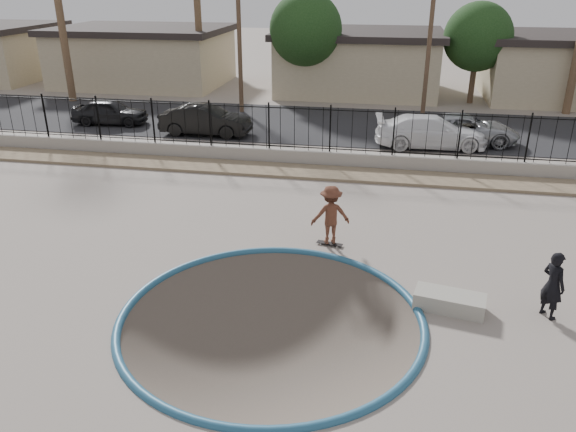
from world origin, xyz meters
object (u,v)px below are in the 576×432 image
(car_a, at_px, (110,112))
(car_d, at_px, (466,129))
(videographer, at_px, (553,285))
(concrete_ledge, at_px, (449,301))
(skater, at_px, (330,218))
(car_b, at_px, (206,120))
(car_c, at_px, (431,131))
(skateboard, at_px, (330,243))

(car_a, height_order, car_d, car_d)
(car_a, distance_m, car_d, 17.72)
(videographer, distance_m, car_a, 23.36)
(concrete_ledge, bearing_deg, skater, 137.83)
(car_b, xyz_separation_m, car_d, (12.18, 0.77, -0.06))
(videographer, distance_m, car_d, 14.37)
(car_b, bearing_deg, car_c, -90.40)
(skateboard, relative_size, car_a, 0.21)
(car_a, relative_size, car_b, 0.87)
(skateboard, distance_m, car_d, 12.65)
(car_b, distance_m, car_d, 12.21)
(concrete_ledge, relative_size, car_c, 0.32)
(skater, relative_size, car_b, 0.40)
(skateboard, bearing_deg, car_a, 148.82)
(car_a, xyz_separation_m, car_d, (17.72, -0.36, 0.00))
(videographer, xyz_separation_m, concrete_ledge, (-2.19, -0.11, -0.61))
(concrete_ledge, bearing_deg, car_b, 127.22)
(skater, xyz_separation_m, car_b, (-7.28, 10.87, -0.11))
(skateboard, bearing_deg, concrete_ledge, -30.24)
(concrete_ledge, distance_m, car_a, 21.79)
(concrete_ledge, distance_m, car_d, 14.59)
(car_a, height_order, car_c, car_c)
(car_c, height_order, car_d, car_c)
(car_a, bearing_deg, concrete_ledge, -137.72)
(car_c, bearing_deg, skater, 157.79)
(videographer, xyz_separation_m, car_a, (-18.13, 14.72, -0.13))
(skateboard, height_order, concrete_ledge, concrete_ledge)
(concrete_ledge, relative_size, car_b, 0.37)
(concrete_ledge, xyz_separation_m, car_b, (-10.41, 13.71, 0.55))
(videographer, distance_m, concrete_ledge, 2.28)
(car_c, bearing_deg, car_b, 83.99)
(skater, bearing_deg, videographer, 135.07)
(skateboard, relative_size, concrete_ledge, 0.49)
(car_a, bearing_deg, car_b, -106.33)
(videographer, bearing_deg, car_d, -33.32)
(skateboard, distance_m, videographer, 6.03)
(skateboard, relative_size, videographer, 0.48)
(skater, relative_size, car_c, 0.35)
(skater, distance_m, car_d, 12.63)
(videographer, bearing_deg, car_a, 15.94)
(car_b, distance_m, car_c, 10.57)
(skater, distance_m, car_a, 17.56)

